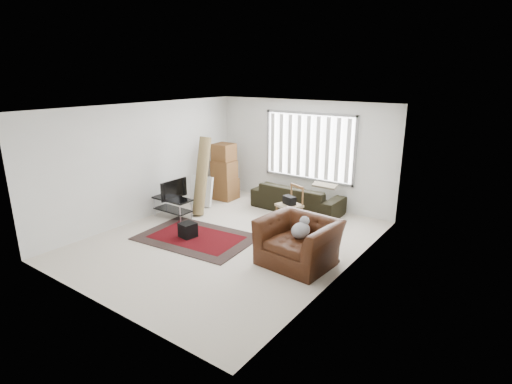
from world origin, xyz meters
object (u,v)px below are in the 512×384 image
sofa (297,194)px  side_chair (290,203)px  tv_stand (173,203)px  moving_boxes (224,174)px  armchair (299,239)px

sofa → side_chair: (0.34, -0.93, 0.06)m
tv_stand → sofa: size_ratio=0.43×
tv_stand → sofa: bearing=45.6°
moving_boxes → sofa: bearing=8.3°
moving_boxes → tv_stand: bearing=-91.1°
tv_stand → armchair: 3.66m
moving_boxes → side_chair: 2.54m
sofa → armchair: (1.49, -2.55, 0.04)m
moving_boxes → armchair: moving_boxes is taller
sofa → armchair: size_ratio=1.66×
side_chair → armchair: 1.98m
tv_stand → sofa: sofa is taller
sofa → armchair: 2.95m
side_chair → armchair: size_ratio=0.65×
sofa → side_chair: size_ratio=2.54×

